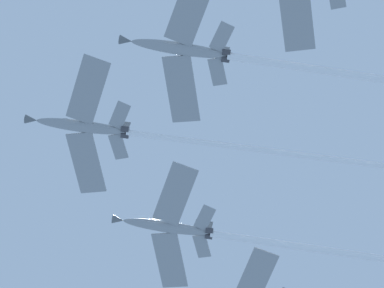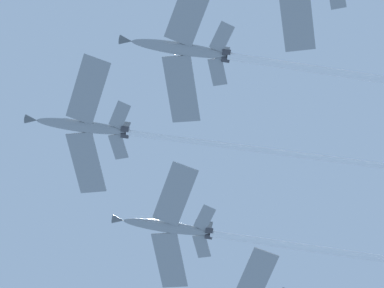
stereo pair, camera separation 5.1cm
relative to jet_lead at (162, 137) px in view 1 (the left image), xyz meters
The scene contains 3 objects.
jet_lead is the anchor object (origin of this frame).
jet_left_wing 18.14m from the jet_lead, 67.04° to the right, with size 50.22×28.67×9.57m.
jet_right_wing 17.58m from the jet_lead, 24.00° to the left, with size 44.59×27.17×8.75m.
Camera 1 is at (-8.72, -53.12, 1.59)m, focal length 81.74 mm.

